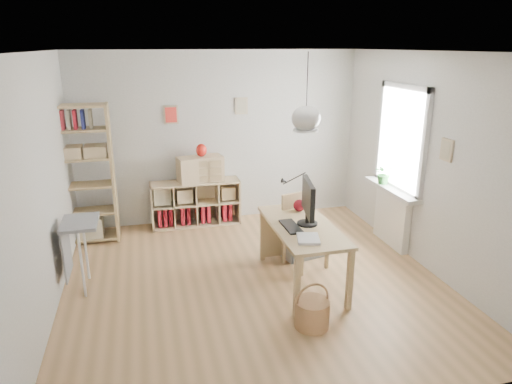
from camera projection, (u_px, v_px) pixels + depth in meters
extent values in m
plane|color=tan|center=(254.00, 281.00, 5.60)|extent=(4.50, 4.50, 0.00)
plane|color=white|center=(220.00, 138.00, 7.26)|extent=(4.50, 0.00, 4.50)
plane|color=white|center=(333.00, 263.00, 3.11)|extent=(4.50, 0.00, 4.50)
plane|color=white|center=(41.00, 190.00, 4.66)|extent=(0.00, 4.50, 4.50)
plane|color=white|center=(428.00, 163.00, 5.71)|extent=(0.00, 4.50, 4.50)
plane|color=silver|center=(254.00, 51.00, 4.77)|extent=(4.50, 4.50, 0.00)
cylinder|color=black|center=(307.00, 85.00, 4.86)|extent=(0.01, 0.01, 0.68)
ellipsoid|color=white|center=(306.00, 118.00, 4.97)|extent=(0.32, 0.32, 0.27)
cube|color=white|center=(403.00, 139.00, 6.20)|extent=(0.03, 1.00, 1.30)
cube|color=white|center=(424.00, 147.00, 5.69)|extent=(0.06, 0.08, 1.46)
cube|color=white|center=(381.00, 132.00, 6.69)|extent=(0.06, 0.08, 1.46)
cube|color=white|center=(406.00, 87.00, 5.98)|extent=(0.06, 1.16, 0.08)
cube|color=white|center=(396.00, 187.00, 6.40)|extent=(0.06, 1.16, 0.08)
cube|color=white|center=(392.00, 218.00, 6.54)|extent=(0.10, 0.80, 0.80)
cube|color=white|center=(391.00, 190.00, 6.40)|extent=(0.22, 1.20, 0.06)
cube|color=tan|center=(302.00, 226.00, 5.36)|extent=(0.70, 1.50, 0.04)
cube|color=tan|center=(297.00, 287.00, 4.76)|extent=(0.06, 0.06, 0.71)
cube|color=tan|center=(262.00, 235.00, 6.06)|extent=(0.06, 0.06, 0.71)
cube|color=tan|center=(350.00, 280.00, 4.90)|extent=(0.06, 0.06, 0.71)
cube|color=tan|center=(305.00, 231.00, 6.20)|extent=(0.06, 0.06, 0.71)
cube|color=beige|center=(197.00, 223.00, 7.37)|extent=(1.40, 0.38, 0.03)
cube|color=beige|center=(195.00, 182.00, 7.16)|extent=(1.40, 0.38, 0.03)
cube|color=beige|center=(152.00, 207.00, 7.10)|extent=(0.03, 0.38, 0.72)
cube|color=beige|center=(238.00, 200.00, 7.42)|extent=(0.03, 0.38, 0.72)
cube|color=beige|center=(194.00, 200.00, 7.43)|extent=(1.40, 0.02, 0.72)
cube|color=maroon|center=(159.00, 216.00, 7.20)|extent=(0.06, 0.26, 0.30)
cube|color=maroon|center=(165.00, 215.00, 7.22)|extent=(0.05, 0.26, 0.30)
cube|color=maroon|center=(170.00, 215.00, 7.24)|extent=(0.05, 0.26, 0.30)
cube|color=maroon|center=(182.00, 214.00, 7.28)|extent=(0.05, 0.26, 0.30)
cube|color=maroon|center=(188.00, 213.00, 7.31)|extent=(0.05, 0.26, 0.30)
cube|color=maroon|center=(202.00, 212.00, 7.36)|extent=(0.06, 0.26, 0.30)
cube|color=maroon|center=(208.00, 212.00, 7.38)|extent=(0.06, 0.26, 0.30)
cube|color=maroon|center=(224.00, 210.00, 7.44)|extent=(0.06, 0.26, 0.30)
cube|color=maroon|center=(229.00, 210.00, 7.46)|extent=(0.05, 0.26, 0.30)
cube|color=tan|center=(56.00, 177.00, 6.39)|extent=(0.04, 0.38, 2.00)
cube|color=tan|center=(113.00, 173.00, 6.57)|extent=(0.04, 0.38, 2.00)
cube|color=tan|center=(92.00, 237.00, 6.77)|extent=(0.76, 0.38, 0.03)
cube|color=tan|center=(89.00, 211.00, 6.65)|extent=(0.76, 0.38, 0.03)
cube|color=tan|center=(86.00, 185.00, 6.52)|extent=(0.76, 0.38, 0.03)
cube|color=tan|center=(83.00, 158.00, 6.40)|extent=(0.76, 0.38, 0.03)
cube|color=tan|center=(80.00, 130.00, 6.28)|extent=(0.76, 0.38, 0.03)
cube|color=tan|center=(77.00, 106.00, 6.17)|extent=(0.76, 0.38, 0.03)
cube|color=navy|center=(56.00, 120.00, 6.17)|extent=(0.04, 0.18, 0.26)
cube|color=maroon|center=(63.00, 120.00, 6.19)|extent=(0.04, 0.18, 0.26)
cube|color=#BAAE8E|center=(69.00, 120.00, 6.20)|extent=(0.04, 0.18, 0.26)
cube|color=maroon|center=(75.00, 119.00, 6.22)|extent=(0.04, 0.18, 0.26)
cube|color=navy|center=(83.00, 119.00, 6.25)|extent=(0.04, 0.18, 0.26)
cube|color=#BAAE8E|center=(91.00, 119.00, 6.27)|extent=(0.04, 0.18, 0.26)
cube|color=gray|center=(80.00, 223.00, 5.21)|extent=(0.40, 0.55, 0.04)
cylinder|color=white|center=(82.00, 264.00, 5.13)|extent=(0.03, 0.03, 0.82)
cylinder|color=white|center=(86.00, 248.00, 5.54)|extent=(0.03, 0.03, 0.82)
cube|color=gray|center=(66.00, 251.00, 5.27)|extent=(0.02, 0.50, 0.62)
cube|color=gray|center=(306.00, 230.00, 5.84)|extent=(0.58, 0.58, 0.07)
cube|color=tan|center=(302.00, 259.00, 5.66)|extent=(0.05, 0.05, 0.47)
cube|color=tan|center=(284.00, 247.00, 5.99)|extent=(0.05, 0.05, 0.47)
cube|color=tan|center=(327.00, 252.00, 5.85)|extent=(0.05, 0.05, 0.47)
cube|color=tan|center=(309.00, 241.00, 6.18)|extent=(0.05, 0.05, 0.47)
cube|color=tan|center=(297.00, 208.00, 5.94)|extent=(0.46, 0.16, 0.42)
cylinder|color=olive|center=(312.00, 314.00, 4.66)|extent=(0.36, 0.36, 0.29)
torus|color=olive|center=(313.00, 299.00, 4.61)|extent=(0.36, 0.05, 0.36)
cube|color=beige|center=(301.00, 255.00, 6.29)|extent=(0.61, 0.48, 0.02)
cube|color=beige|center=(285.00, 250.00, 6.13)|extent=(0.10, 0.37, 0.28)
cube|color=beige|center=(317.00, 242.00, 6.36)|extent=(0.10, 0.37, 0.28)
cube|color=beige|center=(309.00, 251.00, 6.10)|extent=(0.53, 0.14, 0.28)
cube|color=beige|center=(295.00, 241.00, 6.39)|extent=(0.53, 0.14, 0.28)
cube|color=beige|center=(289.00, 220.00, 6.45)|extent=(0.56, 0.29, 0.35)
sphere|color=gold|center=(296.00, 245.00, 6.12)|extent=(0.12, 0.12, 0.12)
sphere|color=blue|center=(306.00, 239.00, 6.31)|extent=(0.12, 0.12, 0.12)
sphere|color=#B33C16|center=(301.00, 242.00, 6.20)|extent=(0.12, 0.12, 0.12)
sphere|color=green|center=(314.00, 242.00, 6.23)|extent=(0.12, 0.12, 0.12)
cylinder|color=black|center=(307.00, 223.00, 5.37)|extent=(0.24, 0.24, 0.02)
cylinder|color=black|center=(307.00, 218.00, 5.35)|extent=(0.06, 0.06, 0.11)
cube|color=black|center=(308.00, 198.00, 5.27)|extent=(0.17, 0.61, 0.40)
cube|color=black|center=(291.00, 227.00, 5.28)|extent=(0.17, 0.44, 0.02)
cylinder|color=black|center=(305.00, 203.00, 6.03)|extent=(0.06, 0.06, 0.04)
cylinder|color=black|center=(305.00, 190.00, 5.98)|extent=(0.01, 0.01, 0.37)
cone|color=black|center=(284.00, 181.00, 5.78)|extent=(0.09, 0.06, 0.09)
sphere|color=#440910|center=(299.00, 205.00, 5.77)|extent=(0.15, 0.15, 0.15)
cube|color=white|center=(308.00, 239.00, 4.94)|extent=(0.30, 0.34, 0.03)
cube|color=beige|center=(200.00, 169.00, 7.11)|extent=(0.74, 0.44, 0.40)
ellipsoid|color=#AE150E|center=(201.00, 150.00, 7.03)|extent=(0.17, 0.17, 0.20)
imported|color=#215A24|center=(384.00, 173.00, 6.52)|extent=(0.30, 0.27, 0.31)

